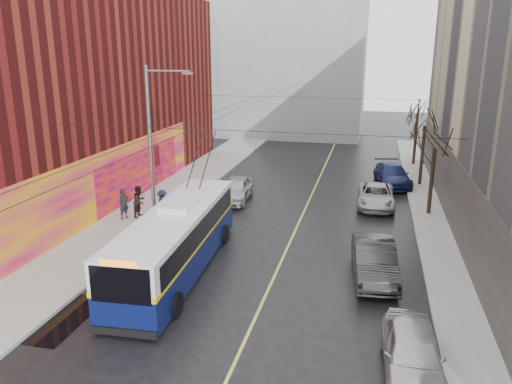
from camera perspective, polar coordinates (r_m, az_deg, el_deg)
ground at (r=18.36m, az=-6.15°, el=-16.27°), size 140.00×140.00×0.00m
sidewalk_left at (r=31.30m, az=-12.78°, el=-2.46°), size 4.00×60.00×0.15m
sidewalk_right at (r=28.52m, az=19.80°, el=-4.87°), size 2.00×60.00×0.15m
lane_line at (r=30.45m, az=5.26°, el=-2.78°), size 0.12×50.00×0.01m
building_left at (r=35.79m, az=-23.84°, el=10.21°), size 12.11×36.00×14.00m
building_far at (r=60.65m, az=2.55°, el=15.27°), size 20.50×12.10×18.00m
streetlight_pole at (r=27.59m, az=-11.69°, el=5.38°), size 2.65×0.60×9.00m
catenary_wires at (r=30.60m, az=-1.84°, el=9.37°), size 18.00×60.00×0.22m
tree_near at (r=31.17m, az=19.90°, el=6.19°), size 3.20×3.20×6.40m
tree_mid at (r=38.02m, az=18.85°, el=8.33°), size 3.20×3.20×6.68m
tree_far at (r=44.97m, az=18.07°, el=9.31°), size 3.20×3.20×6.57m
puddle at (r=20.83m, az=-21.65°, el=-13.21°), size 2.21×3.76×0.01m
pigeons_flying at (r=26.99m, az=-4.52°, el=9.44°), size 2.54×3.00×1.00m
trolleybus at (r=22.77m, az=-9.05°, el=-5.40°), size 3.20×11.83×5.55m
parked_car_a at (r=16.87m, az=17.43°, el=-17.13°), size 1.96×4.52×1.52m
parked_car_b at (r=22.80m, az=13.36°, el=-7.57°), size 2.26×5.17×1.65m
parked_car_c at (r=33.03m, az=13.55°, el=-0.42°), size 2.40×5.01×1.38m
parked_car_d at (r=38.50m, az=15.32°, el=1.90°), size 3.04×5.61×1.54m
following_car at (r=33.28m, az=-2.36°, el=0.33°), size 2.08×4.73×1.58m
pedestrian_a at (r=30.25m, az=-14.88°, el=-1.30°), size 0.64×0.78×1.82m
pedestrian_b at (r=30.37m, az=-13.17°, el=-1.04°), size 0.82×1.00×1.89m
pedestrian_c at (r=30.06m, az=-10.65°, el=-1.30°), size 1.07×1.23×1.66m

